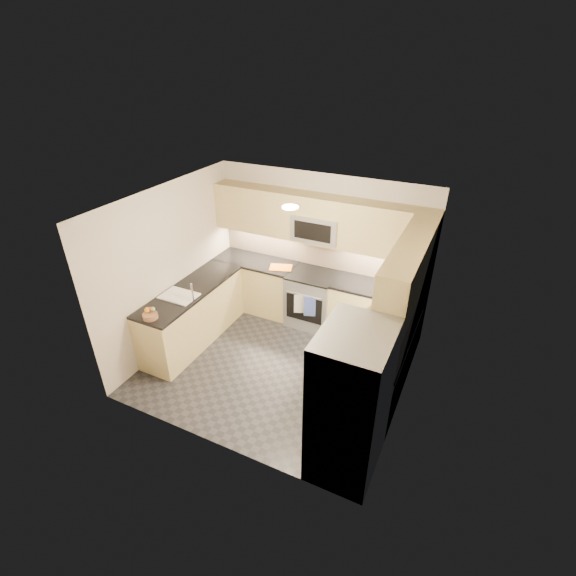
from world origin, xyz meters
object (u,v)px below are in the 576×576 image
Objects in this scene: fruit_basket at (150,316)px; utensil_bowl at (407,288)px; gas_range at (312,299)px; refrigerator at (350,403)px; microwave at (317,227)px; cutting_board at (281,268)px.

utensil_bowl is at bearing 36.20° from fruit_basket.
gas_range is 2.86m from refrigerator.
gas_range is 4.52× the size of fruit_basket.
gas_range is at bearing -178.68° from utensil_bowl.
fruit_basket is (-1.48, -2.15, 0.52)m from gas_range.
gas_range is at bearing -90.00° from microwave.
microwave is (0.00, 0.12, 1.24)m from gas_range.
microwave reaches higher than utensil_bowl.
fruit_basket is at bearing 174.67° from refrigerator.
microwave is 0.95m from cutting_board.
fruit_basket is at bearing -113.54° from cutting_board.
cutting_board is (-0.56, -0.04, 0.49)m from gas_range.
gas_range is 1.25m from microwave.
microwave is 2.06× the size of cutting_board.
utensil_bowl reaches higher than cutting_board.
microwave is 0.42× the size of refrigerator.
microwave is at bearing 90.00° from gas_range.
microwave is 2.38× the size of utensil_bowl.
refrigerator reaches higher than cutting_board.
refrigerator is 2.46m from utensil_bowl.
utensil_bowl is at bearing 2.04° from cutting_board.
refrigerator is at bearing -91.29° from utensil_bowl.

